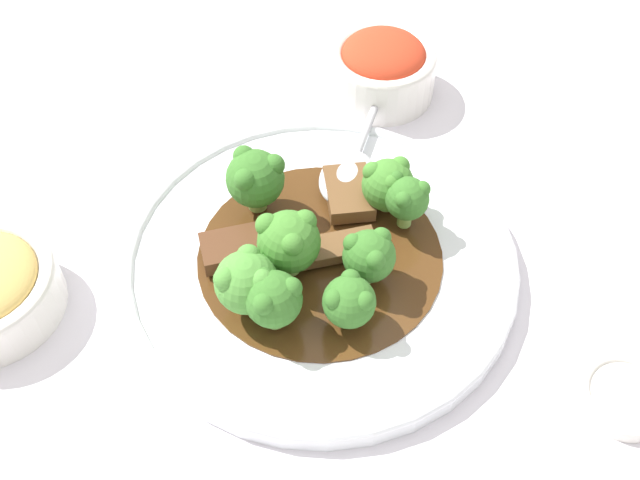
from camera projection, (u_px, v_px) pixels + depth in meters
The scene contains 16 objects.
ground_plane at pixel (320, 267), 0.60m from camera, with size 4.00×4.00×0.00m, color silver.
main_plate at pixel (320, 259), 0.59m from camera, with size 0.31×0.31×0.02m.
beef_strip_0 at pixel (349, 193), 0.61m from camera, with size 0.07×0.06×0.01m.
beef_strip_1 at pixel (250, 245), 0.58m from camera, with size 0.06×0.08×0.01m.
beef_strip_2 at pixel (333, 248), 0.58m from camera, with size 0.05×0.07×0.01m.
broccoli_floret_0 at pixel (273, 298), 0.52m from camera, with size 0.04×0.04×0.05m.
broccoli_floret_1 at pixel (369, 255), 0.55m from camera, with size 0.04×0.04×0.05m.
broccoli_floret_2 at pixel (349, 301), 0.53m from camera, with size 0.04×0.04×0.04m.
broccoli_floret_3 at pixel (407, 198), 0.58m from camera, with size 0.03×0.03×0.05m.
broccoli_floret_4 at pixel (388, 184), 0.59m from camera, with size 0.04×0.04×0.05m.
broccoli_floret_5 at pixel (246, 281), 0.53m from camera, with size 0.05×0.05×0.05m.
broccoli_floret_6 at pixel (255, 178), 0.59m from camera, with size 0.05×0.05×0.06m.
broccoli_floret_7 at pixel (287, 239), 0.55m from camera, with size 0.05×0.05×0.06m.
serving_spoon at pixel (353, 163), 0.64m from camera, with size 0.16×0.19×0.01m.
side_bowl_kimchi at pixel (382, 67), 0.71m from camera, with size 0.10×0.10×0.06m.
sauce_dish at pixel (626, 397), 0.52m from camera, with size 0.06×0.06×0.01m.
Camera 1 is at (-0.29, 0.21, 0.48)m, focal length 42.00 mm.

